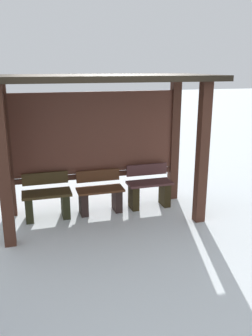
{
  "coord_description": "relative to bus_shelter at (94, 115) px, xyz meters",
  "views": [
    {
      "loc": [
        -1.11,
        -5.2,
        2.39
      ],
      "look_at": [
        0.3,
        -0.28,
        0.9
      ],
      "focal_mm": 37.44,
      "sensor_mm": 36.0,
      "label": 1
    }
  ],
  "objects": [
    {
      "name": "bench_center_inside",
      "position": [
        0.09,
        0.08,
        -1.37
      ],
      "size": [
        0.78,
        0.36,
        0.7
      ],
      "color": "#55311D",
      "rests_on": "ground"
    },
    {
      "name": "ground_plane",
      "position": [
        0.09,
        -0.17,
        -1.66
      ],
      "size": [
        60.0,
        60.0,
        0.0
      ],
      "primitive_type": "plane",
      "color": "white"
    },
    {
      "name": "bus_shelter",
      "position": [
        0.0,
        0.0,
        0.0
      ],
      "size": [
        3.42,
        1.6,
        2.27
      ],
      "color": "#46271B",
      "rests_on": "ground"
    },
    {
      "name": "bench_left_inside",
      "position": [
        -0.79,
        0.08,
        -1.35
      ],
      "size": [
        0.78,
        0.39,
        0.73
      ],
      "color": "#41321A",
      "rests_on": "ground"
    },
    {
      "name": "bench_right_inside",
      "position": [
        0.97,
        0.08,
        -1.34
      ],
      "size": [
        0.78,
        0.35,
        0.74
      ],
      "color": "#4F2D2D",
      "rests_on": "ground"
    }
  ]
}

